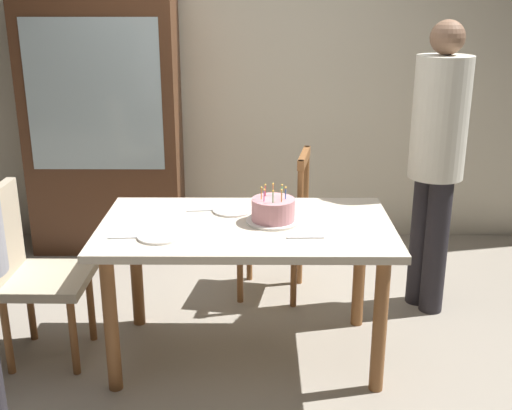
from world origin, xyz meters
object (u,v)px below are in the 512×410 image
object	(u,v)px
birthday_cake	(273,211)
plate_near_celebrant	(160,236)
chair_spindle_back	(276,227)
chair_upholstered	(28,265)
person_guest	(437,152)
plate_far_side	(233,210)
china_cabinet	(104,125)
dining_table	(246,242)

from	to	relation	value
birthday_cake	plate_near_celebrant	size ratio (longest dim) A/B	1.27
chair_spindle_back	chair_upholstered	xyz separation A→B (m)	(-1.31, -0.77, 0.07)
chair_upholstered	person_guest	world-z (taller)	person_guest
plate_far_side	chair_upholstered	world-z (taller)	chair_upholstered
birthday_cake	china_cabinet	distance (m)	1.96
plate_far_side	person_guest	size ratio (longest dim) A/B	0.13
person_guest	china_cabinet	bearing A→B (deg)	155.53
plate_far_side	plate_near_celebrant	bearing A→B (deg)	-131.04
dining_table	chair_upholstered	size ratio (longest dim) A/B	1.57
birthday_cake	chair_upholstered	bearing A→B (deg)	-177.69
dining_table	plate_near_celebrant	distance (m)	0.47
plate_far_side	chair_spindle_back	distance (m)	0.68
birthday_cake	chair_spindle_back	size ratio (longest dim) A/B	0.29
dining_table	chair_upholstered	xyz separation A→B (m)	(-1.14, -0.03, -0.12)
dining_table	plate_far_side	distance (m)	0.23
birthday_cake	china_cabinet	bearing A→B (deg)	128.40
dining_table	plate_near_celebrant	world-z (taller)	plate_near_celebrant
chair_spindle_back	chair_upholstered	distance (m)	1.52
chair_upholstered	china_cabinet	distance (m)	1.64
chair_upholstered	china_cabinet	xyz separation A→B (m)	(0.06, 1.58, 0.42)
chair_upholstered	person_guest	bearing A→B (deg)	14.80
plate_near_celebrant	china_cabinet	xyz separation A→B (m)	(-0.66, 1.75, 0.19)
plate_far_side	china_cabinet	distance (m)	1.70
plate_far_side	dining_table	bearing A→B (deg)	-68.85
dining_table	china_cabinet	xyz separation A→B (m)	(-1.08, 1.56, 0.30)
plate_near_celebrant	chair_spindle_back	size ratio (longest dim) A/B	0.23
plate_far_side	chair_upholstered	distance (m)	1.11
dining_table	birthday_cake	world-z (taller)	birthday_cake
dining_table	plate_far_side	world-z (taller)	plate_far_side
dining_table	birthday_cake	distance (m)	0.21
dining_table	china_cabinet	size ratio (longest dim) A/B	0.79
birthday_cake	dining_table	bearing A→B (deg)	-169.36
chair_spindle_back	china_cabinet	bearing A→B (deg)	146.91
dining_table	chair_spindle_back	xyz separation A→B (m)	(0.17, 0.74, -0.20)
birthday_cake	person_guest	xyz separation A→B (m)	(0.96, 0.54, 0.18)
dining_table	china_cabinet	bearing A→B (deg)	124.63
chair_upholstered	person_guest	distance (m)	2.36
birthday_cake	plate_near_celebrant	world-z (taller)	birthday_cake
birthday_cake	plate_far_side	world-z (taller)	birthday_cake
birthday_cake	plate_far_side	bearing A→B (deg)	141.85
plate_near_celebrant	chair_upholstered	xyz separation A→B (m)	(-0.73, 0.17, -0.23)
birthday_cake	chair_upholstered	world-z (taller)	chair_upholstered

